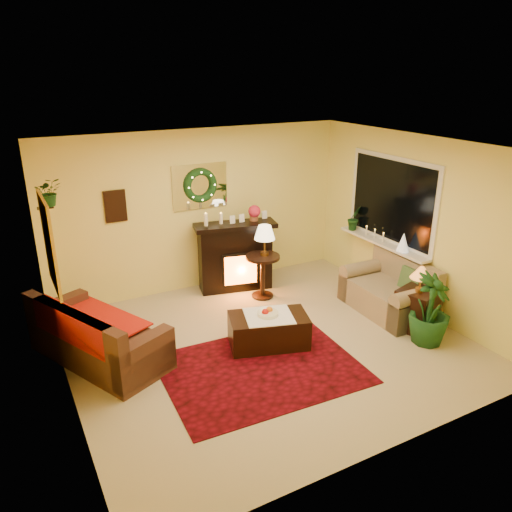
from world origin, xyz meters
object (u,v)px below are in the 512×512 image
sofa (98,328)px  fireplace (235,257)px  loveseat (388,286)px  side_table_round (263,278)px  coffee_table (269,331)px  end_table_square (416,311)px

sofa → fireplace: 2.70m
loveseat → sofa: bearing=172.1°
fireplace → side_table_round: size_ratio=1.65×
loveseat → coffee_table: (-2.07, -0.02, -0.21)m
loveseat → side_table_round: 1.94m
side_table_round → fireplace: bearing=115.5°
end_table_square → loveseat: bearing=88.6°
coffee_table → loveseat: bearing=18.1°
side_table_round → end_table_square: bearing=-54.2°
loveseat → side_table_round: bearing=138.5°
fireplace → sofa: bearing=-142.6°
fireplace → side_table_round: bearing=-51.8°
fireplace → coffee_table: 1.93m
fireplace → loveseat: fireplace is taller
loveseat → end_table_square: loveseat is taller
sofa → end_table_square: size_ratio=3.20×
side_table_round → end_table_square: (1.39, -1.94, -0.05)m
sofa → coffee_table: bearing=-44.6°
sofa → loveseat: sofa is taller
fireplace → coffee_table: size_ratio=1.14×
sofa → end_table_square: (4.08, -1.31, -0.16)m
sofa → side_table_round: (2.69, 0.62, -0.11)m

